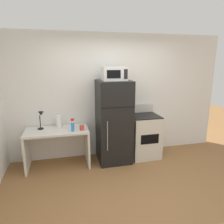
{
  "coord_description": "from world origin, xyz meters",
  "views": [
    {
      "loc": [
        -1.04,
        -2.59,
        2.03
      ],
      "look_at": [
        -0.13,
        1.1,
        1.09
      ],
      "focal_mm": 33.04,
      "sensor_mm": 36.0,
      "label": 1
    }
  ],
  "objects_px": {
    "paper_towel_roll": "(59,121)",
    "refrigerator": "(114,122)",
    "microwave": "(114,74)",
    "coffee_mug": "(82,128)",
    "desk_lamp": "(41,117)",
    "spray_bottle": "(73,126)",
    "desk": "(57,141)",
    "oven_range": "(144,135)"
  },
  "relations": [
    {
      "from": "paper_towel_roll",
      "to": "coffee_mug",
      "type": "height_order",
      "value": "paper_towel_roll"
    },
    {
      "from": "desk",
      "to": "paper_towel_roll",
      "type": "height_order",
      "value": "paper_towel_roll"
    },
    {
      "from": "desk_lamp",
      "to": "refrigerator",
      "type": "bearing_deg",
      "value": -4.69
    },
    {
      "from": "desk_lamp",
      "to": "coffee_mug",
      "type": "height_order",
      "value": "desk_lamp"
    },
    {
      "from": "spray_bottle",
      "to": "oven_range",
      "type": "bearing_deg",
      "value": 6.5
    },
    {
      "from": "desk_lamp",
      "to": "oven_range",
      "type": "height_order",
      "value": "desk_lamp"
    },
    {
      "from": "oven_range",
      "to": "microwave",
      "type": "bearing_deg",
      "value": -175.61
    },
    {
      "from": "desk",
      "to": "refrigerator",
      "type": "height_order",
      "value": "refrigerator"
    },
    {
      "from": "microwave",
      "to": "desk_lamp",
      "type": "bearing_deg",
      "value": 174.46
    },
    {
      "from": "paper_towel_roll",
      "to": "microwave",
      "type": "xyz_separation_m",
      "value": [
        1.08,
        -0.19,
        0.93
      ]
    },
    {
      "from": "coffee_mug",
      "to": "refrigerator",
      "type": "distance_m",
      "value": 0.67
    },
    {
      "from": "desk_lamp",
      "to": "refrigerator",
      "type": "relative_size",
      "value": 0.21
    },
    {
      "from": "paper_towel_roll",
      "to": "refrigerator",
      "type": "distance_m",
      "value": 1.1
    },
    {
      "from": "refrigerator",
      "to": "oven_range",
      "type": "bearing_deg",
      "value": 2.63
    },
    {
      "from": "spray_bottle",
      "to": "coffee_mug",
      "type": "bearing_deg",
      "value": 8.15
    },
    {
      "from": "desk",
      "to": "oven_range",
      "type": "bearing_deg",
      "value": 0.39
    },
    {
      "from": "desk",
      "to": "coffee_mug",
      "type": "relative_size",
      "value": 12.6
    },
    {
      "from": "paper_towel_roll",
      "to": "coffee_mug",
      "type": "bearing_deg",
      "value": -34.47
    },
    {
      "from": "desk_lamp",
      "to": "refrigerator",
      "type": "height_order",
      "value": "refrigerator"
    },
    {
      "from": "microwave",
      "to": "refrigerator",
      "type": "bearing_deg",
      "value": 90.31
    },
    {
      "from": "paper_towel_roll",
      "to": "refrigerator",
      "type": "height_order",
      "value": "refrigerator"
    },
    {
      "from": "coffee_mug",
      "to": "spray_bottle",
      "type": "bearing_deg",
      "value": -171.85
    },
    {
      "from": "paper_towel_roll",
      "to": "microwave",
      "type": "relative_size",
      "value": 0.52
    },
    {
      "from": "microwave",
      "to": "oven_range",
      "type": "bearing_deg",
      "value": 4.39
    },
    {
      "from": "spray_bottle",
      "to": "microwave",
      "type": "distance_m",
      "value": 1.27
    },
    {
      "from": "desk_lamp",
      "to": "oven_range",
      "type": "xyz_separation_m",
      "value": [
        2.1,
        -0.08,
        -0.52
      ]
    },
    {
      "from": "desk",
      "to": "microwave",
      "type": "relative_size",
      "value": 2.6
    },
    {
      "from": "spray_bottle",
      "to": "refrigerator",
      "type": "height_order",
      "value": "refrigerator"
    },
    {
      "from": "spray_bottle",
      "to": "paper_towel_roll",
      "type": "bearing_deg",
      "value": 128.22
    },
    {
      "from": "oven_range",
      "to": "desk_lamp",
      "type": "bearing_deg",
      "value": 177.7
    },
    {
      "from": "coffee_mug",
      "to": "spray_bottle",
      "type": "height_order",
      "value": "spray_bottle"
    },
    {
      "from": "paper_towel_roll",
      "to": "oven_range",
      "type": "distance_m",
      "value": 1.82
    },
    {
      "from": "spray_bottle",
      "to": "desk",
      "type": "bearing_deg",
      "value": 151.55
    },
    {
      "from": "microwave",
      "to": "oven_range",
      "type": "relative_size",
      "value": 0.42
    },
    {
      "from": "paper_towel_roll",
      "to": "spray_bottle",
      "type": "bearing_deg",
      "value": -51.78
    },
    {
      "from": "desk",
      "to": "desk_lamp",
      "type": "relative_size",
      "value": 3.39
    },
    {
      "from": "spray_bottle",
      "to": "refrigerator",
      "type": "relative_size",
      "value": 0.15
    },
    {
      "from": "microwave",
      "to": "oven_range",
      "type": "distance_m",
      "value": 1.5
    },
    {
      "from": "desk_lamp",
      "to": "desk",
      "type": "bearing_deg",
      "value": -19.05
    },
    {
      "from": "desk",
      "to": "paper_towel_roll",
      "type": "relative_size",
      "value": 4.99
    },
    {
      "from": "paper_towel_roll",
      "to": "coffee_mug",
      "type": "distance_m",
      "value": 0.52
    },
    {
      "from": "desk_lamp",
      "to": "microwave",
      "type": "height_order",
      "value": "microwave"
    }
  ]
}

